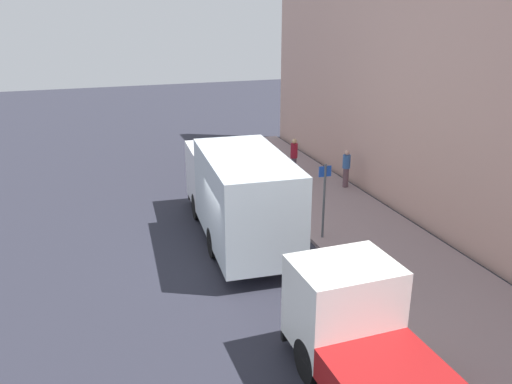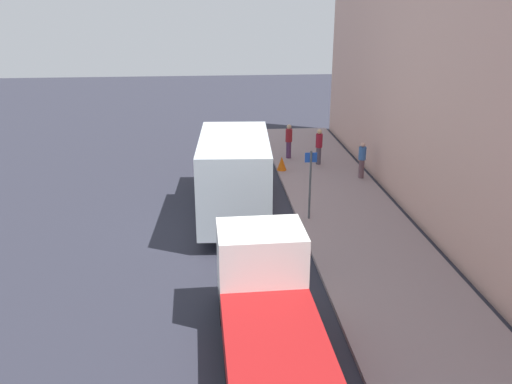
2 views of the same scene
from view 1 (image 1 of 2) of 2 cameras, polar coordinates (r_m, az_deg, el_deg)
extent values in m
plane|color=#2A2A36|center=(16.59, -2.63, -7.81)|extent=(80.00, 80.00, 0.00)
cube|color=gray|center=(18.43, 12.71, -5.15)|extent=(4.10, 30.00, 0.13)
cube|color=#CDA193|center=(18.42, 20.99, 11.83)|extent=(0.50, 30.00, 11.08)
cube|color=silver|center=(20.16, -3.74, 2.04)|extent=(2.56, 2.56, 2.14)
cube|color=black|center=(21.21, -4.40, 3.63)|extent=(2.03, 0.18, 1.20)
cube|color=silver|center=(16.56, -1.12, -0.71)|extent=(2.72, 5.28, 2.79)
cube|color=black|center=(21.76, -4.34, -0.22)|extent=(2.33, 0.25, 0.24)
cylinder|color=black|center=(19.90, -6.38, -1.56)|extent=(0.36, 0.99, 0.98)
cylinder|color=black|center=(20.29, -0.46, -1.00)|extent=(0.36, 0.99, 0.98)
cylinder|color=black|center=(16.90, -4.59, -5.47)|extent=(0.36, 0.99, 0.98)
cylinder|color=black|center=(17.36, 2.32, -4.71)|extent=(0.36, 0.99, 0.98)
cube|color=white|center=(11.91, 9.41, -11.89)|extent=(2.23, 1.78, 1.97)
cube|color=black|center=(12.44, 7.58, -9.09)|extent=(1.84, 0.10, 1.10)
cube|color=black|center=(13.24, 7.14, -14.39)|extent=(2.11, 0.16, 0.24)
cylinder|color=black|center=(11.84, 5.76, -17.69)|extent=(0.32, 0.96, 0.96)
cylinder|color=black|center=(12.64, 13.84, -15.53)|extent=(0.32, 0.96, 0.96)
cylinder|color=brown|center=(23.20, 9.70, 1.57)|extent=(0.27, 0.27, 0.86)
cylinder|color=#335D9D|center=(22.99, 9.80, 3.28)|extent=(0.35, 0.35, 0.58)
sphere|color=#D1A28C|center=(22.88, 9.86, 4.22)|extent=(0.21, 0.21, 0.21)
cylinder|color=#47414E|center=(24.50, 4.11, 2.78)|extent=(0.34, 0.34, 0.85)
cylinder|color=maroon|center=(24.29, 4.15, 4.49)|extent=(0.45, 0.45, 0.67)
sphere|color=#D7AE7C|center=(24.18, 4.18, 5.52)|extent=(0.23, 0.23, 0.23)
cylinder|color=#512F55|center=(25.13, 0.31, 3.27)|extent=(0.27, 0.27, 0.85)
cylinder|color=maroon|center=(24.93, 0.31, 4.92)|extent=(0.36, 0.36, 0.65)
sphere|color=tan|center=(24.82, 0.31, 5.91)|extent=(0.24, 0.24, 0.24)
cone|color=orange|center=(23.16, 0.45, 1.57)|extent=(0.46, 0.46, 0.66)
cylinder|color=#4C5156|center=(17.73, 7.37, -1.03)|extent=(0.08, 0.08, 2.60)
cube|color=blue|center=(17.41, 7.50, 2.23)|extent=(0.44, 0.03, 0.36)
camera|label=2|loc=(5.08, 113.67, -4.46)|focal=37.85mm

